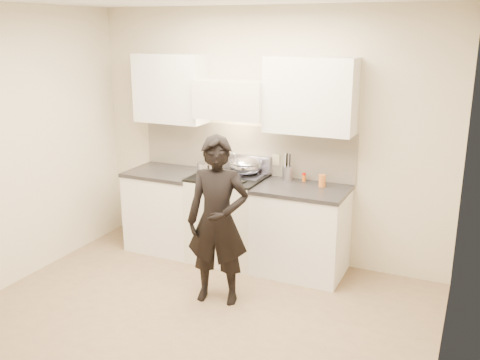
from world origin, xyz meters
name	(u,v)px	position (x,y,z in m)	size (l,w,h in m)	color
ground_plane	(189,326)	(0.00, 0.00, 0.00)	(4.00, 4.00, 0.00)	#8B7253
room_shell	(200,135)	(-0.06, 0.37, 1.60)	(4.04, 3.54, 2.70)	beige
stove	(228,217)	(-0.30, 1.42, 0.47)	(0.76, 0.65, 0.96)	silver
counter_right	(301,230)	(0.53, 1.43, 0.46)	(0.92, 0.67, 0.92)	white
counter_left	(168,209)	(-1.08, 1.43, 0.46)	(0.82, 0.67, 0.92)	white
wok	(245,166)	(-0.14, 1.52, 1.06)	(0.36, 0.44, 0.29)	silver
stock_pot	(208,169)	(-0.47, 1.28, 1.04)	(0.32, 0.26, 0.15)	silver
utensil_crock	(287,172)	(0.30, 1.61, 1.01)	(0.11, 0.11, 0.29)	#B4B1C6
spice_jar	(304,177)	(0.47, 1.65, 0.97)	(0.04, 0.04, 0.09)	orange
oil_glass	(322,181)	(0.70, 1.54, 0.98)	(0.07, 0.07, 0.12)	#C76B29
person	(218,221)	(0.02, 0.53, 0.78)	(0.57, 0.38, 1.57)	black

